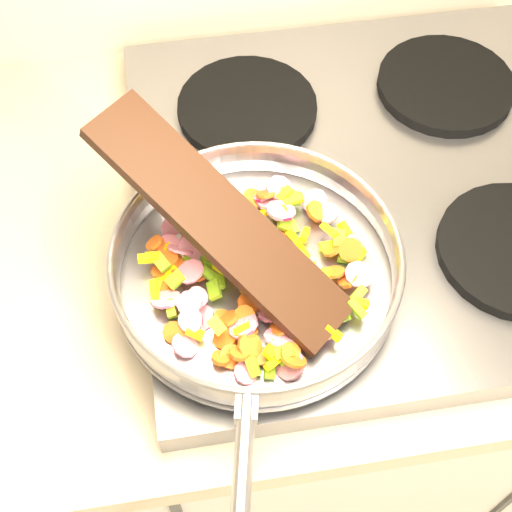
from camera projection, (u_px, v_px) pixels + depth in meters
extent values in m
cube|color=#939399|center=(370.00, 187.00, 0.93)|extent=(0.60, 0.60, 0.04)
cylinder|color=black|center=(284.00, 282.00, 0.82)|extent=(0.19, 0.19, 0.02)
cylinder|color=black|center=(247.00, 108.00, 0.97)|extent=(0.19, 0.19, 0.02)
cylinder|color=black|center=(446.00, 85.00, 0.99)|extent=(0.19, 0.19, 0.02)
cylinder|color=#9E9EA5|center=(256.00, 277.00, 0.81)|extent=(0.32, 0.32, 0.01)
torus|color=#9E9EA5|center=(256.00, 265.00, 0.78)|extent=(0.36, 0.36, 0.05)
torus|color=#9E9EA5|center=(256.00, 254.00, 0.77)|extent=(0.32, 0.32, 0.01)
cylinder|color=#9E9EA5|center=(241.00, 497.00, 0.63)|extent=(0.06, 0.19, 0.02)
cube|color=#9E9EA5|center=(247.00, 407.00, 0.68)|extent=(0.03, 0.03, 0.02)
cube|color=#FFF10D|center=(243.00, 330.00, 0.75)|extent=(0.02, 0.01, 0.02)
cube|color=#FFF10D|center=(195.00, 333.00, 0.75)|extent=(0.02, 0.02, 0.01)
cylinder|color=#D75918|center=(231.00, 357.00, 0.74)|extent=(0.04, 0.03, 0.02)
cylinder|color=#CD144A|center=(189.00, 303.00, 0.76)|extent=(0.04, 0.04, 0.01)
cube|color=#FFF10D|center=(356.00, 248.00, 0.81)|extent=(0.02, 0.02, 0.01)
cube|color=#FFF10D|center=(255.00, 238.00, 0.81)|extent=(0.02, 0.03, 0.01)
cylinder|color=#CD144A|center=(166.00, 299.00, 0.77)|extent=(0.04, 0.03, 0.02)
cube|color=#FFF10D|center=(333.00, 333.00, 0.74)|extent=(0.02, 0.02, 0.02)
cube|color=#76AD1A|center=(285.00, 194.00, 0.84)|extent=(0.02, 0.02, 0.02)
cylinder|color=#D75918|center=(228.00, 219.00, 0.83)|extent=(0.03, 0.04, 0.02)
cube|color=#FFF10D|center=(222.00, 269.00, 0.79)|extent=(0.02, 0.02, 0.01)
cylinder|color=#CD144A|center=(263.00, 195.00, 0.85)|extent=(0.03, 0.03, 0.02)
cube|color=#76AD1A|center=(217.00, 326.00, 0.74)|extent=(0.02, 0.02, 0.01)
cylinder|color=#D75918|center=(316.00, 211.00, 0.83)|extent=(0.03, 0.03, 0.02)
cube|color=#FFF10D|center=(329.00, 245.00, 0.82)|extent=(0.02, 0.01, 0.01)
cylinder|color=#CD144A|center=(279.00, 309.00, 0.77)|extent=(0.04, 0.04, 0.02)
cube|color=#FFF10D|center=(255.00, 238.00, 0.80)|extent=(0.01, 0.02, 0.01)
cylinder|color=#D75918|center=(200.00, 220.00, 0.83)|extent=(0.03, 0.03, 0.02)
cylinder|color=#CD144A|center=(254.00, 244.00, 0.82)|extent=(0.03, 0.03, 0.02)
cylinder|color=#CD144A|center=(293.00, 338.00, 0.75)|extent=(0.04, 0.03, 0.02)
cylinder|color=#CD144A|center=(190.00, 272.00, 0.78)|extent=(0.04, 0.05, 0.02)
cylinder|color=#D75918|center=(253.00, 197.00, 0.86)|extent=(0.03, 0.03, 0.01)
cube|color=#76AD1A|center=(344.00, 310.00, 0.76)|extent=(0.01, 0.02, 0.01)
cylinder|color=#D75918|center=(334.00, 272.00, 0.79)|extent=(0.03, 0.03, 0.02)
cube|color=#FFF10D|center=(217.00, 244.00, 0.80)|extent=(0.03, 0.01, 0.01)
cylinder|color=#CD144A|center=(211.00, 214.00, 0.85)|extent=(0.04, 0.04, 0.02)
cylinder|color=#D75918|center=(333.00, 249.00, 0.81)|extent=(0.03, 0.03, 0.02)
cube|color=#FFF10D|center=(264.00, 213.00, 0.85)|extent=(0.03, 0.02, 0.02)
cylinder|color=#D75918|center=(318.00, 215.00, 0.85)|extent=(0.03, 0.03, 0.01)
cylinder|color=#CD144A|center=(185.00, 345.00, 0.75)|extent=(0.04, 0.04, 0.02)
cube|color=#76AD1A|center=(253.00, 367.00, 0.73)|extent=(0.02, 0.02, 0.02)
cylinder|color=#CD144A|center=(220.00, 210.00, 0.84)|extent=(0.04, 0.04, 0.02)
cylinder|color=#CD144A|center=(233.00, 224.00, 0.82)|extent=(0.04, 0.04, 0.02)
cube|color=#FFF10D|center=(279.00, 200.00, 0.85)|extent=(0.02, 0.01, 0.01)
cube|color=#76AD1A|center=(311.00, 322.00, 0.75)|extent=(0.01, 0.02, 0.01)
cube|color=#76AD1A|center=(214.00, 290.00, 0.78)|extent=(0.02, 0.02, 0.01)
cylinder|color=#D75918|center=(272.00, 354.00, 0.74)|extent=(0.02, 0.03, 0.02)
cylinder|color=#CD144A|center=(279.00, 188.00, 0.85)|extent=(0.04, 0.04, 0.02)
cylinder|color=#D75918|center=(239.00, 353.00, 0.74)|extent=(0.03, 0.03, 0.02)
cylinder|color=#CD144A|center=(197.00, 297.00, 0.77)|extent=(0.03, 0.03, 0.01)
cylinder|color=#D75918|center=(313.00, 308.00, 0.76)|extent=(0.03, 0.03, 0.01)
cube|color=#76AD1A|center=(285.00, 261.00, 0.81)|extent=(0.02, 0.02, 0.01)
cylinder|color=#D75918|center=(291.00, 353.00, 0.73)|extent=(0.03, 0.02, 0.02)
cylinder|color=#CD144A|center=(162.00, 281.00, 0.80)|extent=(0.03, 0.03, 0.02)
cube|color=#FFF10D|center=(234.00, 250.00, 0.81)|extent=(0.02, 0.02, 0.01)
cube|color=#FFF10D|center=(251.00, 288.00, 0.78)|extent=(0.03, 0.02, 0.01)
cylinder|color=#D75918|center=(246.00, 333.00, 0.75)|extent=(0.04, 0.03, 0.03)
cube|color=#FFF10D|center=(168.00, 272.00, 0.80)|extent=(0.02, 0.02, 0.02)
cube|color=#FFF10D|center=(229.00, 258.00, 0.79)|extent=(0.03, 0.01, 0.01)
cube|color=#FFF10D|center=(359.00, 255.00, 0.81)|extent=(0.02, 0.02, 0.01)
cylinder|color=#D75918|center=(245.00, 316.00, 0.76)|extent=(0.02, 0.03, 0.02)
cube|color=#FFF10D|center=(196.00, 209.00, 0.84)|extent=(0.02, 0.01, 0.01)
cube|color=#FFF10D|center=(285.00, 275.00, 0.78)|extent=(0.02, 0.03, 0.01)
cube|color=#FFF10D|center=(282.00, 329.00, 0.75)|extent=(0.01, 0.02, 0.02)
cube|color=#FFF10D|center=(269.00, 283.00, 0.78)|extent=(0.02, 0.03, 0.01)
cylinder|color=#CD144A|center=(319.00, 324.00, 0.77)|extent=(0.04, 0.04, 0.01)
cube|color=#76AD1A|center=(283.00, 330.00, 0.76)|extent=(0.02, 0.02, 0.01)
cube|color=#76AD1A|center=(175.00, 280.00, 0.78)|extent=(0.02, 0.02, 0.01)
cube|color=#76AD1A|center=(210.00, 200.00, 0.85)|extent=(0.02, 0.02, 0.02)
cube|color=#76AD1A|center=(292.00, 224.00, 0.84)|extent=(0.02, 0.03, 0.02)
cylinder|color=#D75918|center=(280.00, 213.00, 0.83)|extent=(0.02, 0.03, 0.02)
cube|color=#FFF10D|center=(207.00, 214.00, 0.82)|extent=(0.02, 0.02, 0.01)
cylinder|color=#CD144A|center=(267.00, 202.00, 0.85)|extent=(0.03, 0.03, 0.01)
cylinder|color=#CD144A|center=(321.00, 334.00, 0.75)|extent=(0.03, 0.02, 0.02)
cube|color=#76AD1A|center=(207.00, 273.00, 0.79)|extent=(0.02, 0.02, 0.01)
cube|color=#76AD1A|center=(281.00, 210.00, 0.85)|extent=(0.03, 0.01, 0.01)
cube|color=#FFF10D|center=(152.00, 257.00, 0.79)|extent=(0.02, 0.02, 0.02)
cube|color=#76AD1A|center=(237.00, 354.00, 0.74)|extent=(0.02, 0.02, 0.01)
cube|color=#FFF10D|center=(147.00, 258.00, 0.79)|extent=(0.02, 0.01, 0.01)
cylinder|color=#D75918|center=(286.00, 233.00, 0.83)|extent=(0.03, 0.03, 0.02)
cylinder|color=#CD144A|center=(290.00, 365.00, 0.73)|extent=(0.04, 0.05, 0.03)
cube|color=#76AD1A|center=(284.00, 352.00, 0.73)|extent=(0.02, 0.01, 0.02)
cylinder|color=#D75918|center=(315.00, 311.00, 0.76)|extent=(0.03, 0.03, 0.02)
cylinder|color=#D75918|center=(260.00, 356.00, 0.74)|extent=(0.02, 0.02, 0.01)
cylinder|color=#D75918|center=(226.00, 337.00, 0.76)|extent=(0.03, 0.04, 0.02)
cylinder|color=#D75918|center=(221.00, 358.00, 0.74)|extent=(0.03, 0.03, 0.02)
cylinder|color=#D75918|center=(351.00, 250.00, 0.80)|extent=(0.04, 0.03, 0.03)
cylinder|color=#D75918|center=(264.00, 247.00, 0.81)|extent=(0.04, 0.04, 0.01)
cube|color=#76AD1A|center=(286.00, 208.00, 0.84)|extent=(0.02, 0.02, 0.02)
cylinder|color=#CD144A|center=(245.00, 373.00, 0.74)|extent=(0.03, 0.03, 0.02)
cylinder|color=#D75918|center=(348.00, 280.00, 0.78)|extent=(0.03, 0.03, 0.02)
cylinder|color=#D75918|center=(199.00, 274.00, 0.80)|extent=(0.03, 0.03, 0.01)
cube|color=#FFF10D|center=(202.00, 223.00, 0.83)|extent=(0.01, 0.03, 0.02)
cube|color=#FFF10D|center=(305.00, 235.00, 0.82)|extent=(0.02, 0.03, 0.02)
cylinder|color=#CD144A|center=(329.00, 213.00, 0.83)|extent=(0.03, 0.03, 0.02)
cube|color=#76AD1A|center=(322.00, 277.00, 0.78)|extent=(0.03, 0.03, 0.01)
cube|color=#76AD1A|center=(306.00, 293.00, 0.78)|extent=(0.02, 0.01, 0.02)
cube|color=#76AD1A|center=(270.00, 369.00, 0.74)|extent=(0.02, 0.02, 0.01)
cube|color=#76AD1A|center=(284.00, 222.00, 0.83)|extent=(0.02, 0.02, 0.02)
cube|color=#76AD1A|center=(228.00, 237.00, 0.83)|extent=(0.02, 0.02, 0.02)
cube|color=#FFF10D|center=(358.00, 304.00, 0.76)|extent=(0.02, 0.02, 0.01)
cylinder|color=#CD144A|center=(280.00, 337.00, 0.74)|extent=(0.05, 0.04, 0.02)
cylinder|color=#D75918|center=(261.00, 289.00, 0.77)|extent=(0.03, 0.03, 0.01)
cube|color=#FFF10D|center=(217.00, 232.00, 0.83)|extent=(0.02, 0.02, 0.02)
cube|color=#FFF10D|center=(302.00, 252.00, 0.81)|extent=(0.02, 0.02, 0.01)
cylinder|color=#D75918|center=(249.00, 302.00, 0.77)|extent=(0.03, 0.03, 0.01)
cube|color=#FFF10D|center=(226.00, 226.00, 0.83)|extent=(0.02, 0.02, 0.02)
cube|color=#FFF10D|center=(217.00, 213.00, 0.83)|extent=(0.03, 0.02, 0.01)
cube|color=#76AD1A|center=(207.00, 261.00, 0.80)|extent=(0.01, 0.02, 0.02)
cube|color=#76AD1A|center=(297.00, 199.00, 0.85)|extent=(0.02, 0.02, 0.01)
cylinder|color=#CD144A|center=(270.00, 312.00, 0.77)|extent=(0.04, 0.04, 0.01)
cube|color=#76AD1A|center=(321.00, 275.00, 0.79)|extent=(0.02, 0.01, 0.01)
cylinder|color=#CD144A|center=(359.00, 275.00, 0.78)|extent=(0.03, 0.03, 0.01)
cube|color=#FFF10D|center=(245.00, 230.00, 0.81)|extent=(0.02, 0.02, 0.02)
cylinder|color=#D75918|center=(247.00, 210.00, 0.83)|extent=(0.03, 0.04, 0.02)
cylinder|color=#D75918|center=(281.00, 327.00, 0.75)|extent=(0.04, 0.04, 0.02)
cylinder|color=#D75918|center=(183.00, 255.00, 0.81)|extent=(0.02, 0.03, 0.02)
cube|color=#76AD1A|center=(218.00, 281.00, 0.79)|extent=(0.01, 0.02, 0.01)
cylinder|color=#D75918|center=(294.00, 359.00, 0.73)|extent=(0.03, 0.03, 0.02)
cylinder|color=#D75918|center=(165.00, 285.00, 0.79)|extent=(0.03, 0.03, 0.01)
cube|color=#FFF10D|center=(329.00, 230.00, 0.81)|extent=(0.02, 0.02, 0.01)
cylinder|color=#CD144A|center=(281.00, 211.00, 0.82)|extent=(0.04, 0.04, 0.02)
cube|color=#FFF10D|center=(155.00, 291.00, 0.78)|extent=(0.01, 0.03, 0.01)
cube|color=#FFF10D|center=(267.00, 255.00, 0.80)|extent=(0.02, 0.02, 0.02)
cylinder|color=#D75918|center=(228.00, 319.00, 0.76)|extent=(0.03, 0.03, 0.02)
cube|color=#FFF10D|center=(274.00, 363.00, 0.73)|extent=(0.02, 0.02, 0.02)
cube|color=#76AD1A|center=(345.00, 257.00, 0.81)|extent=(0.02, 0.02, 0.01)
cylinder|color=#D75918|center=(289.00, 320.00, 0.76)|extent=(0.03, 0.03, 0.01)
cube|color=#76AD1A|center=(171.00, 309.00, 0.76)|extent=(0.01, 0.02, 0.01)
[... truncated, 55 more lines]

